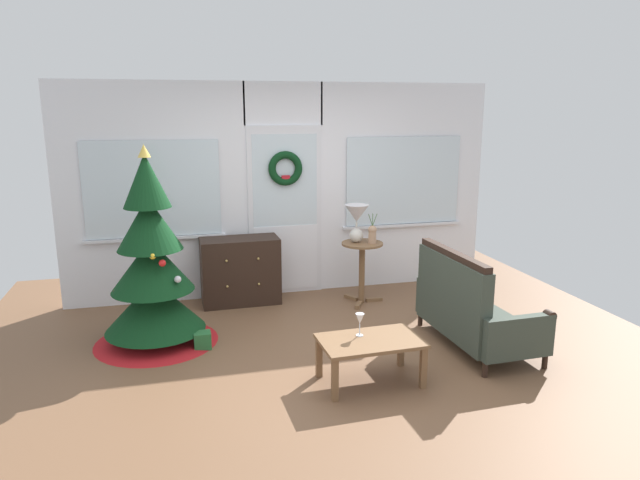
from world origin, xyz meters
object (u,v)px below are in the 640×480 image
Objects in this scene: coffee_table at (370,346)px; settee_sofa at (469,309)px; wine_glass at (360,320)px; gift_box at (203,340)px; dresser_cabinet at (240,271)px; christmas_tree at (152,276)px; side_table at (362,260)px; table_lamp at (357,218)px; flower_vase at (372,233)px.

settee_sofa is at bearing 21.96° from coffee_table.
gift_box is at bearing 142.60° from wine_glass.
wine_glass is (0.74, -2.20, 0.14)m from dresser_cabinet.
coffee_table is (0.80, -2.29, -0.06)m from dresser_cabinet.
dresser_cabinet reaches higher than gift_box.
christmas_tree reaches higher than wine_glass.
christmas_tree is 2.41m from side_table.
table_lamp is at bearing 75.38° from coffee_table.
settee_sofa is 1.57m from flower_vase.
flower_vase is at bearing 12.89° from christmas_tree.
side_table is (1.38, -0.35, 0.12)m from dresser_cabinet.
side_table is at bearing 25.02° from gift_box.
settee_sofa reaches higher than dresser_cabinet.
side_table is at bearing 14.81° from christmas_tree.
christmas_tree is at bearing 163.52° from settee_sofa.
gift_box is at bearing -153.27° from table_lamp.
wine_glass is (1.69, -1.23, -0.15)m from christmas_tree.
christmas_tree is 5.51× the size of flower_vase.
table_lamp reaches higher than gift_box.
gift_box is (-2.00, -0.83, -0.76)m from flower_vase.
side_table is at bearing 73.45° from coffee_table.
gift_box is at bearing -112.77° from dresser_cabinet.
dresser_cabinet is at bearing 109.26° from coffee_table.
settee_sofa is at bearing -71.22° from flower_vase.
table_lamp is 2.73× the size of gift_box.
settee_sofa is 1.77m from table_lamp.
flower_vase reaches higher than wine_glass.
christmas_tree is 2.25× the size of coffee_table.
christmas_tree is 3.05m from settee_sofa.
dresser_cabinet is (0.95, 0.97, -0.29)m from christmas_tree.
table_lamp is at bearing 72.89° from wine_glass.
table_lamp is at bearing 112.93° from settee_sofa.
christmas_tree is at bearing -165.19° from side_table.
dresser_cabinet is at bearing 165.77° from side_table.
table_lamp reaches higher than side_table.
flower_vase is (0.16, -0.10, -0.17)m from table_lamp.
side_table is 2.04m from coffee_table.
flower_vase reaches higher than gift_box.
dresser_cabinet is 2.68m from settee_sofa.
settee_sofa is 8.60× the size of gift_box.
gift_box is at bearing -154.98° from side_table.
christmas_tree reaches higher than side_table.
table_lamp is 0.51× the size of coffee_table.
table_lamp reaches higher than flower_vase.
side_table is (2.33, 0.62, -0.16)m from christmas_tree.
christmas_tree is 1.38m from dresser_cabinet.
gift_box is at bearing -157.55° from flower_vase.
table_lamp is 0.25m from flower_vase.
settee_sofa is 1.59m from side_table.
coffee_table is 0.23m from wine_glass.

